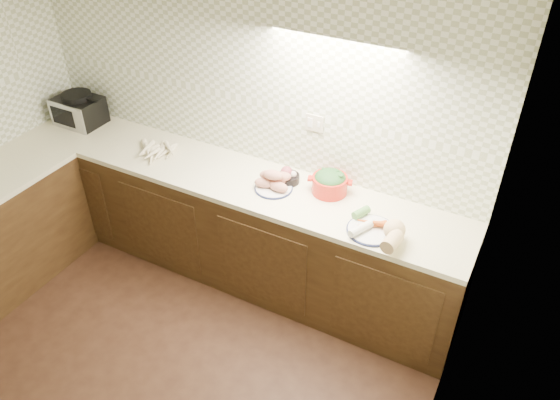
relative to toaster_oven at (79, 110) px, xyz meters
The scene contains 8 objects.
room 2.27m from the toaster_oven, 46.34° to the right, with size 3.60×3.60×2.60m.
counter 1.36m from the toaster_oven, 47.39° to the right, with size 3.60×3.60×0.90m.
toaster_oven is the anchor object (origin of this frame).
parsnip_pile 0.88m from the toaster_oven, ahead, with size 0.38×0.33×0.08m.
sweet_potato_plate 1.91m from the toaster_oven, ahead, with size 0.27×0.27×0.16m.
onion_bowl 1.95m from the toaster_oven, ahead, with size 0.16×0.16×0.12m.
dutch_oven 2.26m from the toaster_oven, ahead, with size 0.31×0.31×0.17m.
veg_plate 2.76m from the toaster_oven, ahead, with size 0.41×0.35×0.15m.
Camera 1 is at (1.91, -1.26, 3.09)m, focal length 35.00 mm.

